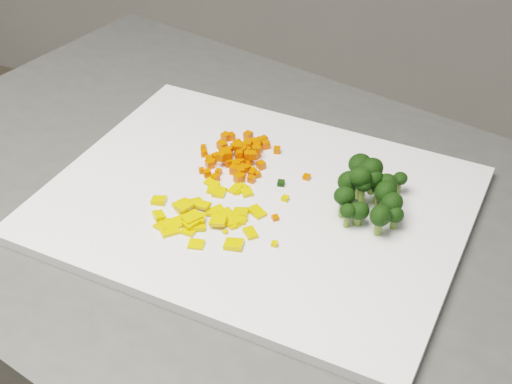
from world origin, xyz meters
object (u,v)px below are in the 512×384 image
(pepper_pile, at_px, (206,210))
(cutting_board, at_px, (256,203))
(broccoli_pile, at_px, (359,187))
(carrot_pile, at_px, (238,151))

(pepper_pile, bearing_deg, cutting_board, 48.83)
(cutting_board, xyz_separation_m, broccoli_pile, (0.12, 0.03, 0.04))
(cutting_board, distance_m, broccoli_pile, 0.13)
(carrot_pile, height_order, pepper_pile, carrot_pile)
(carrot_pile, distance_m, broccoli_pile, 0.17)
(carrot_pile, relative_size, broccoli_pile, 0.83)
(carrot_pile, xyz_separation_m, pepper_pile, (0.00, -0.12, -0.01))
(cutting_board, relative_size, pepper_pile, 3.88)
(carrot_pile, distance_m, pepper_pile, 0.12)
(cutting_board, bearing_deg, pepper_pile, -131.17)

